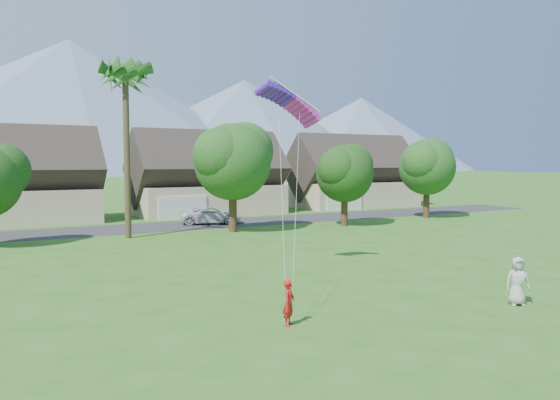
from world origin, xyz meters
TOP-DOWN VIEW (x-y plane):
  - ground at (0.00, 0.00)m, footprint 500.00×500.00m
  - street at (0.00, 34.00)m, footprint 90.00×7.00m
  - kite_flyer at (-2.62, 4.80)m, footprint 0.67×0.65m
  - watcher at (6.29, 2.72)m, footprint 1.08×0.96m
  - parked_car at (6.62, 34.00)m, footprint 5.92×4.14m
  - mountain_ridge at (10.40, 260.00)m, footprint 540.00×240.00m
  - houses_row at (0.49, 42.99)m, footprint 72.75×8.19m
  - tree_row at (-1.14, 27.92)m, footprint 62.27×6.67m
  - fan_palm at (-2.00, 28.50)m, footprint 3.00×3.00m
  - parafoil_kite at (1.94, 12.49)m, footprint 3.45×1.07m

SIDE VIEW (x-z plane):
  - ground at x=0.00m, z-range 0.00..0.00m
  - street at x=0.00m, z-range 0.00..0.01m
  - parked_car at x=6.62m, z-range 0.00..1.50m
  - kite_flyer at x=-2.62m, z-range 0.00..1.55m
  - watcher at x=6.29m, z-range 0.00..1.85m
  - houses_row at x=0.49m, z-range -0.99..7.87m
  - tree_row at x=-1.14m, z-range 0.66..9.11m
  - parafoil_kite at x=1.94m, z-range 8.18..8.68m
  - fan_palm at x=-2.00m, z-range 4.90..18.70m
  - mountain_ridge at x=10.40m, z-range -5.93..64.07m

